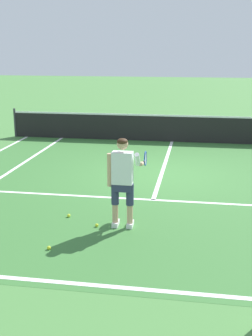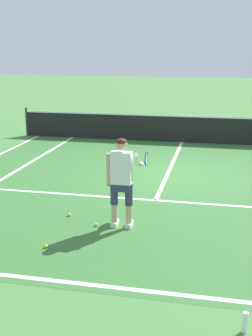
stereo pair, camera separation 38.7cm
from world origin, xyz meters
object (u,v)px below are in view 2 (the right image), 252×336
Objects in this scene: tennis_player at (122,176)px; tennis_ball_mid_court at (46,246)px; water_bottle at (245,322)px; tennis_ball_by_baseline at (96,225)px; tennis_ball_near_feet at (69,215)px.

tennis_player reaches higher than tennis_ball_mid_court.
tennis_player is 6.39× the size of water_bottle.
tennis_ball_mid_court is (-0.57, -1.09, 0.00)m from tennis_ball_by_baseline.
tennis_ball_near_feet is 0.25× the size of water_bottle.
tennis_ball_by_baseline is at bearing -167.16° from tennis_player.
tennis_ball_by_baseline and tennis_ball_mid_court have the same top height.
tennis_ball_near_feet is 0.78m from tennis_ball_by_baseline.
tennis_player is 25.95× the size of tennis_ball_near_feet.
tennis_ball_by_baseline is 0.25× the size of water_bottle.
tennis_ball_near_feet is at bearing 166.25° from tennis_player.
tennis_ball_by_baseline is 1.00× the size of tennis_ball_mid_court.
tennis_player is 1.87m from tennis_ball_mid_court.
tennis_player is 1.53m from tennis_ball_near_feet.
tennis_ball_mid_court is at bearing -131.43° from tennis_player.
tennis_player is 3.68m from water_bottle.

